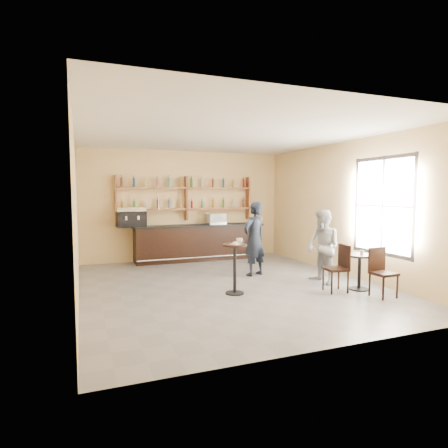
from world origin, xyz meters
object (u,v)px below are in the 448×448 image
object	(u,v)px
bar_counter	(199,242)
chair_south	(384,273)
cafe_table	(359,272)
pedestal_table	(235,269)
man_main	(254,239)
patron_second	(323,247)
espresso_machine	(131,217)
pastry_case	(216,219)
chair_west	(336,268)

from	to	relation	value
bar_counter	chair_south	distance (m)	5.45
cafe_table	pedestal_table	bearing A→B (deg)	165.78
bar_counter	man_main	bearing A→B (deg)	-76.17
bar_counter	cafe_table	bearing A→B (deg)	-65.57
pedestal_table	cafe_table	size ratio (longest dim) A/B	1.34
cafe_table	patron_second	bearing A→B (deg)	118.08
espresso_machine	pedestal_table	world-z (taller)	espresso_machine
pastry_case	man_main	distance (m)	2.48
pastry_case	patron_second	bearing A→B (deg)	-75.51
pedestal_table	chair_south	distance (m)	2.82
patron_second	bar_counter	bearing A→B (deg)	-161.15
chair_west	patron_second	bearing A→B (deg)	173.47
pastry_case	chair_south	xyz separation A→B (m)	(1.54, -5.05, -0.73)
espresso_machine	man_main	size ratio (longest dim) A/B	0.43
espresso_machine	cafe_table	bearing A→B (deg)	-52.83
bar_counter	chair_west	world-z (taller)	bar_counter
man_main	pedestal_table	bearing A→B (deg)	31.09
bar_counter	patron_second	distance (m)	4.09
cafe_table	chair_south	bearing A→B (deg)	-85.24
chair_south	patron_second	size ratio (longest dim) A/B	0.57
bar_counter	patron_second	bearing A→B (deg)	-66.28
pastry_case	patron_second	world-z (taller)	patron_second
bar_counter	pedestal_table	distance (m)	3.84
pastry_case	man_main	xyz separation A→B (m)	(0.08, -2.46, -0.31)
bar_counter	pastry_case	size ratio (longest dim) A/B	7.39
man_main	chair_west	bearing A→B (deg)	93.65
espresso_machine	patron_second	world-z (taller)	patron_second
chair_south	patron_second	bearing A→B (deg)	106.89
chair_west	patron_second	size ratio (longest dim) A/B	0.59
pastry_case	pedestal_table	bearing A→B (deg)	-106.75
pastry_case	espresso_machine	bearing A→B (deg)	177.88
bar_counter	pedestal_table	xyz separation A→B (m)	(-0.47, -3.82, -0.03)
man_main	chair_west	size ratio (longest dim) A/B	1.87
cafe_table	chair_west	world-z (taller)	chair_west
pedestal_table	chair_west	world-z (taller)	pedestal_table
bar_counter	cafe_table	xyz separation A→B (m)	(2.02, -4.45, -0.16)
pedestal_table	chair_south	bearing A→B (deg)	-25.86
bar_counter	pedestal_table	size ratio (longest dim) A/B	3.92
pastry_case	man_main	bearing A→B (deg)	-90.28
bar_counter	espresso_machine	world-z (taller)	espresso_machine
bar_counter	man_main	world-z (taller)	man_main
bar_counter	pastry_case	world-z (taller)	pastry_case
espresso_machine	pedestal_table	xyz separation A→B (m)	(1.49, -3.82, -0.82)
bar_counter	espresso_machine	size ratio (longest dim) A/B	5.07
bar_counter	chair_south	bearing A→B (deg)	-67.70
espresso_machine	chair_west	size ratio (longest dim) A/B	0.80
chair_west	bar_counter	bearing A→B (deg)	-153.37
bar_counter	chair_west	bearing A→B (deg)	-71.51
pastry_case	cafe_table	distance (m)	4.76
man_main	bar_counter	bearing A→B (deg)	-96.59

